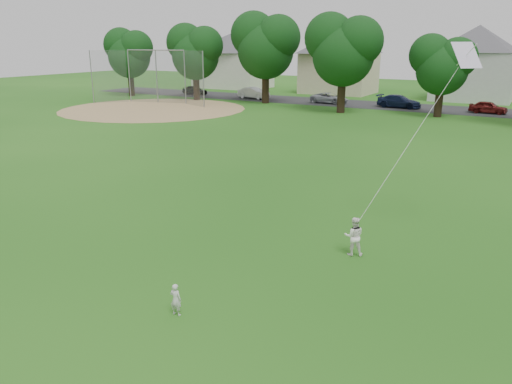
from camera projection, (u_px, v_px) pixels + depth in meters
The scene contains 10 objects.
ground at pixel (198, 289), 13.41m from camera, with size 160.00×160.00×0.00m, color #195012.
street at pixel (457, 110), 48.22m from camera, with size 90.00×7.00×0.01m, color #2D2D30.
dirt_infield at pixel (154, 109), 49.06m from camera, with size 18.00×18.00×0.02m, color #9E7F51.
toddler at pixel (176, 300), 12.02m from camera, with size 0.30×0.20×0.83m, color silver.
older_boy at pixel (354, 236), 15.37m from camera, with size 0.60×0.47×1.24m, color white.
kite at pixel (411, 141), 15.39m from camera, with size 1.67×2.23×6.43m.
baseball_backstop at pixel (154, 77), 52.86m from camera, with size 12.22×4.60×5.50m.
tree_row at pixel (509, 45), 39.53m from camera, with size 82.32×9.45×10.10m.
parked_cars at pixel (418, 103), 48.88m from camera, with size 55.31×2.11×1.29m.
house_row at pixel (469, 57), 55.52m from camera, with size 77.01×14.08×10.14m.
Camera 1 is at (7.40, -9.68, 6.38)m, focal length 35.00 mm.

